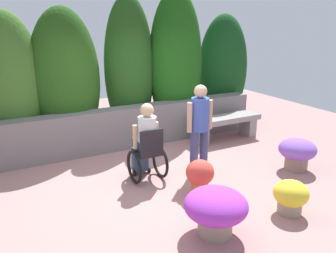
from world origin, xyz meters
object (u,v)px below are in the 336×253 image
(person_in_wheelchair, at_px, (146,144))
(flower_pot_terracotta_by_wall, at_px, (216,209))
(flower_pot_purple_near, at_px, (297,152))
(person_standing_companion, at_px, (200,124))
(stone_bench, at_px, (225,124))
(flower_pot_small_foreground, at_px, (291,196))
(flower_pot_red_accent, at_px, (200,176))

(person_in_wheelchair, distance_m, flower_pot_terracotta_by_wall, 1.89)
(flower_pot_purple_near, bearing_deg, person_standing_companion, 157.79)
(stone_bench, height_order, flower_pot_small_foreground, stone_bench)
(person_standing_companion, relative_size, flower_pot_red_accent, 2.73)
(person_in_wheelchair, bearing_deg, flower_pot_red_accent, -70.02)
(stone_bench, distance_m, flower_pot_small_foreground, 3.17)
(person_in_wheelchair, distance_m, flower_pot_small_foreground, 2.37)
(person_in_wheelchair, bearing_deg, flower_pot_small_foreground, -63.50)
(person_in_wheelchair, xyz_separation_m, flower_pot_terracotta_by_wall, (0.08, -1.87, -0.26))
(person_standing_companion, relative_size, flower_pot_purple_near, 2.40)
(stone_bench, distance_m, person_standing_companion, 2.05)
(person_in_wheelchair, distance_m, person_standing_companion, 0.96)
(stone_bench, height_order, person_in_wheelchair, person_in_wheelchair)
(flower_pot_red_accent, xyz_separation_m, flower_pot_small_foreground, (0.83, -1.03, -0.07))
(flower_pot_purple_near, bearing_deg, flower_pot_small_foreground, -140.19)
(flower_pot_purple_near, xyz_separation_m, flower_pot_small_foreground, (-1.24, -1.04, -0.07))
(person_standing_companion, bearing_deg, stone_bench, 50.60)
(stone_bench, bearing_deg, flower_pot_purple_near, -79.56)
(flower_pot_terracotta_by_wall, relative_size, flower_pot_red_accent, 1.39)
(person_in_wheelchair, height_order, flower_pot_small_foreground, person_in_wheelchair)
(person_in_wheelchair, distance_m, flower_pot_purple_near, 2.71)
(person_standing_companion, distance_m, flower_pot_red_accent, 0.98)
(flower_pot_purple_near, relative_size, flower_pot_red_accent, 1.14)
(stone_bench, xyz_separation_m, person_in_wheelchair, (-2.40, -1.02, 0.26))
(person_standing_companion, relative_size, flower_pot_small_foreground, 3.24)
(person_in_wheelchair, height_order, flower_pot_red_accent, person_in_wheelchair)
(stone_bench, relative_size, person_in_wheelchair, 1.25)
(person_standing_companion, bearing_deg, flower_pot_small_foreground, -65.73)
(stone_bench, bearing_deg, flower_pot_red_accent, -128.49)
(person_standing_companion, height_order, flower_pot_terracotta_by_wall, person_standing_companion)
(person_in_wheelchair, xyz_separation_m, flower_pot_red_accent, (0.47, -0.92, -0.29))
(person_in_wheelchair, bearing_deg, flower_pot_terracotta_by_wall, -94.60)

